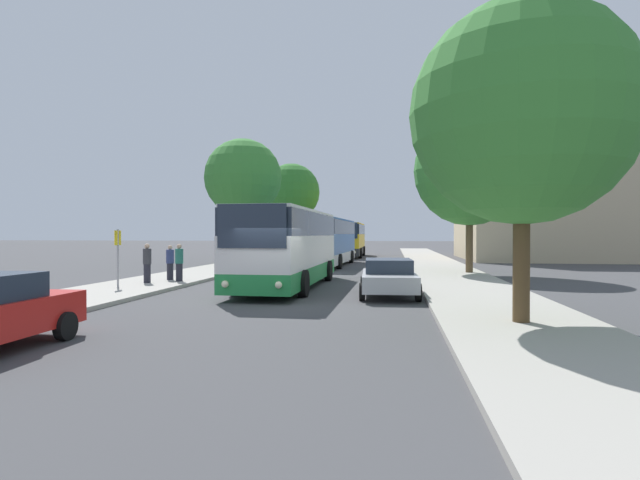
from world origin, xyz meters
The scene contains 16 objects.
ground_plane centered at (0.00, 0.00, 0.00)m, with size 300.00×300.00×0.00m, color #424244.
sidewalk_left centered at (-7.00, 0.00, 0.07)m, with size 4.00×120.00×0.15m, color #A39E93.
sidewalk_right centered at (7.00, 0.00, 0.07)m, with size 4.00×120.00×0.15m, color #A39E93.
building_right_background centered at (17.98, 31.99, 7.71)m, with size 15.07×14.61×15.42m.
bus_front centered at (-0.59, 4.93, 1.77)m, with size 2.99×10.91×3.31m.
bus_middle centered at (-0.72, 20.04, 1.80)m, with size 3.02×11.85×3.38m.
bus_rear centered at (-0.46, 34.15, 1.80)m, with size 2.93×10.72×3.37m.
parked_car_right_near centered at (3.73, 2.48, 0.73)m, with size 2.26×4.43×1.37m.
bus_stop_sign centered at (-7.25, 2.79, 1.61)m, with size 0.08×0.45×2.35m.
pedestrian_waiting_near centered at (-6.50, 6.02, 0.97)m, with size 0.36×0.36×1.63m.
pedestrian_waiting_far centered at (-6.87, 4.51, 1.02)m, with size 0.36×0.36×1.73m.
pedestrian_walking_back centered at (-5.77, 5.39, 1.01)m, with size 0.36×0.36×1.70m.
tree_left_near centered at (-7.24, 20.06, 6.53)m, with size 5.79×5.79×9.29m.
tree_left_far centered at (-6.36, 33.88, 6.60)m, with size 5.79×5.79×9.36m.
tree_right_near centered at (8.15, 12.78, 5.86)m, with size 6.19×6.19×8.82m.
tree_right_mid centered at (7.00, -3.37, 5.24)m, with size 5.45×5.45×7.82m.
Camera 1 is at (3.87, -16.16, 2.30)m, focal length 28.00 mm.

